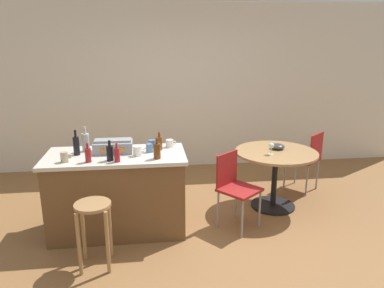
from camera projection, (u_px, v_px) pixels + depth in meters
ground_plane at (201, 238)px, 4.03m from camera, size 8.80×8.80×0.00m
back_wall at (179, 87)px, 6.04m from camera, size 8.00×0.10×2.70m
kitchen_island at (118, 193)px, 4.08m from camera, size 1.51×0.74×0.91m
wooden_stool at (94, 220)px, 3.40m from camera, size 0.34×0.34×0.65m
dining_table at (275, 165)px, 4.64m from camera, size 1.03×1.03×0.75m
folding_chair_near at (307, 156)px, 5.16m from camera, size 0.56×0.56×0.87m
folding_chair_far at (235, 184)px, 4.17m from camera, size 0.56×0.56×0.86m
toolbox at (113, 146)px, 4.02m from camera, size 0.42×0.26×0.15m
bottle_0 at (159, 143)px, 4.10m from camera, size 0.07×0.07×0.21m
bottle_1 at (117, 155)px, 3.70m from camera, size 0.06×0.06×0.20m
bottle_2 at (76, 145)px, 3.91m from camera, size 0.07×0.07×0.28m
bottle_3 at (157, 151)px, 3.79m from camera, size 0.07×0.07×0.22m
bottle_4 at (86, 142)px, 4.04m from camera, size 0.08×0.08×0.28m
bottle_5 at (88, 155)px, 3.69m from camera, size 0.06×0.06×0.20m
bottle_6 at (110, 153)px, 3.73m from camera, size 0.07×0.07×0.21m
cup_0 at (149, 148)px, 4.02m from camera, size 0.11×0.07×0.10m
cup_1 at (137, 151)px, 3.90m from camera, size 0.12×0.09×0.11m
cup_2 at (170, 143)px, 4.22m from camera, size 0.12×0.09×0.09m
cup_3 at (152, 144)px, 4.20m from camera, size 0.12×0.08×0.09m
cup_4 at (64, 157)px, 3.69m from camera, size 0.11×0.08×0.11m
wine_glass at (271, 146)px, 4.44m from camera, size 0.07×0.07×0.14m
serving_bowl at (277, 146)px, 4.68m from camera, size 0.18×0.18×0.07m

